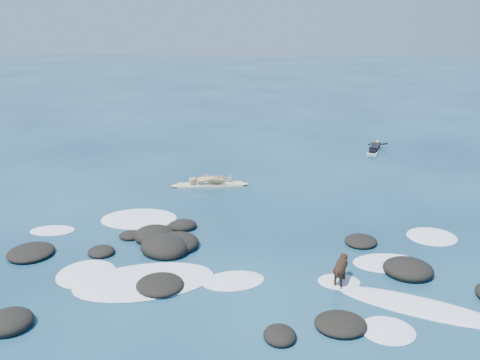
{
  "coord_description": "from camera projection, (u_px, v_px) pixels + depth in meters",
  "views": [
    {
      "loc": [
        1.2,
        -14.33,
        6.58
      ],
      "look_at": [
        -0.4,
        4.0,
        0.9
      ],
      "focal_mm": 40.0,
      "sensor_mm": 36.0,
      "label": 1
    }
  ],
  "objects": [
    {
      "name": "paddling_surfer_rig",
      "position": [
        375.0,
        148.0,
        27.11
      ],
      "size": [
        1.28,
        2.28,
        0.4
      ],
      "rotation": [
        0.0,
        0.0,
        1.26
      ],
      "color": "white",
      "rests_on": "ground"
    },
    {
      "name": "breaking_foam",
      "position": [
        232.0,
        264.0,
        14.73
      ],
      "size": [
        13.68,
        7.96,
        0.12
      ],
      "color": "white",
      "rests_on": "ground"
    },
    {
      "name": "reef_rocks",
      "position": [
        216.0,
        265.0,
        14.46
      ],
      "size": [
        14.35,
        7.09,
        0.63
      ],
      "color": "black",
      "rests_on": "ground"
    },
    {
      "name": "dog",
      "position": [
        341.0,
        266.0,
        13.59
      ],
      "size": [
        0.48,
        1.09,
        0.71
      ],
      "rotation": [
        0.0,
        0.0,
        1.28
      ],
      "color": "black",
      "rests_on": "ground"
    },
    {
      "name": "ground",
      "position": [
        242.0,
        250.0,
        15.68
      ],
      "size": [
        160.0,
        160.0,
        0.0
      ],
      "primitive_type": "plane",
      "color": "#0A2642",
      "rests_on": "ground"
    },
    {
      "name": "standing_surfer_rig",
      "position": [
        210.0,
        169.0,
        21.31
      ],
      "size": [
        3.14,
        1.01,
        1.79
      ],
      "rotation": [
        0.0,
        0.0,
        0.18
      ],
      "color": "beige",
      "rests_on": "ground"
    }
  ]
}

